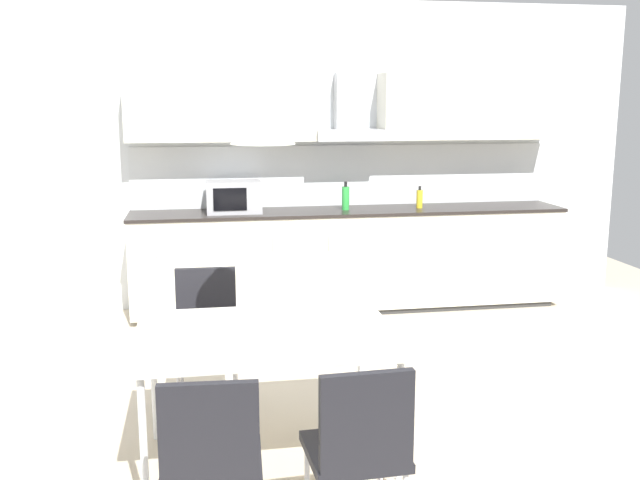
# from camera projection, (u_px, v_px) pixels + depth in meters

# --- Properties ---
(ground_plane) EXTENTS (8.65, 8.28, 0.02)m
(ground_plane) POSITION_uv_depth(u_px,v_px,m) (327.00, 430.00, 4.21)
(ground_plane) COLOR beige
(wall_back) EXTENTS (6.92, 0.10, 2.83)m
(wall_back) POSITION_uv_depth(u_px,v_px,m) (273.00, 155.00, 6.66)
(wall_back) COLOR silver
(wall_back) RESTS_ON ground_plane
(kitchen_counter) EXTENTS (3.98, 0.62, 0.94)m
(kitchen_counter) POSITION_uv_depth(u_px,v_px,m) (350.00, 259.00, 6.62)
(kitchen_counter) COLOR #333333
(kitchen_counter) RESTS_ON ground_plane
(backsplash_tile) EXTENTS (3.96, 0.02, 0.57)m
(backsplash_tile) POSITION_uv_depth(u_px,v_px,m) (344.00, 175.00, 6.75)
(backsplash_tile) COLOR silver
(backsplash_tile) RESTS_ON kitchen_counter
(upper_wall_cabinets) EXTENTS (3.96, 0.40, 0.61)m
(upper_wall_cabinets) POSITION_uv_depth(u_px,v_px,m) (348.00, 108.00, 6.48)
(upper_wall_cabinets) COLOR silver
(microwave) EXTENTS (0.48, 0.35, 0.28)m
(microwave) POSITION_uv_depth(u_px,v_px,m) (234.00, 197.00, 6.33)
(microwave) COLOR #ADADB2
(microwave) RESTS_ON kitchen_counter
(bottle_green) EXTENTS (0.07, 0.07, 0.26)m
(bottle_green) POSITION_uv_depth(u_px,v_px,m) (346.00, 198.00, 6.48)
(bottle_green) COLOR green
(bottle_green) RESTS_ON kitchen_counter
(bottle_yellow) EXTENTS (0.06, 0.06, 0.20)m
(bottle_yellow) POSITION_uv_depth(u_px,v_px,m) (420.00, 199.00, 6.60)
(bottle_yellow) COLOR yellow
(bottle_yellow) RESTS_ON kitchen_counter
(dining_table) EXTENTS (1.32, 0.95, 0.75)m
(dining_table) POSITION_uv_depth(u_px,v_px,m) (266.00, 340.00, 3.66)
(dining_table) COLOR silver
(dining_table) RESTS_ON ground_plane
(chair_near_right) EXTENTS (0.42, 0.42, 0.87)m
(chair_near_right) POSITION_uv_depth(u_px,v_px,m) (360.00, 442.00, 2.91)
(chair_near_right) COLOR black
(chair_near_right) RESTS_ON ground_plane
(chair_near_left) EXTENTS (0.42, 0.42, 0.87)m
(chair_near_left) POSITION_uv_depth(u_px,v_px,m) (211.00, 454.00, 2.81)
(chair_near_left) COLOR black
(chair_near_left) RESTS_ON ground_plane
(chair_far_left) EXTENTS (0.41, 0.41, 0.87)m
(chair_far_left) POSITION_uv_depth(u_px,v_px,m) (206.00, 324.00, 4.47)
(chair_far_left) COLOR black
(chair_far_left) RESTS_ON ground_plane
(pendant_lamp) EXTENTS (0.32, 0.32, 0.22)m
(pendant_lamp) POSITION_uv_depth(u_px,v_px,m) (263.00, 121.00, 3.45)
(pendant_lamp) COLOR silver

